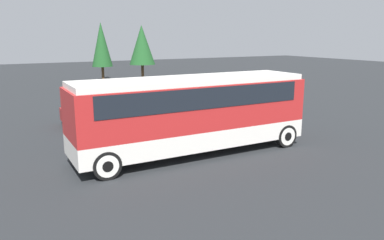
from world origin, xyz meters
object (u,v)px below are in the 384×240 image
object	(u,v)px
tour_bus	(194,108)
parked_car_far	(102,110)
parked_car_mid	(193,100)
parked_car_near	(214,107)

from	to	relation	value
tour_bus	parked_car_far	world-z (taller)	tour_bus
tour_bus	parked_car_mid	world-z (taller)	tour_bus
tour_bus	parked_car_near	xyz separation A→B (m)	(4.18, 5.15, -1.19)
parked_car_far	tour_bus	bearing A→B (deg)	-76.16
tour_bus	parked_car_mid	bearing A→B (deg)	61.58
parked_car_far	parked_car_near	bearing A→B (deg)	-20.80
parked_car_mid	tour_bus	bearing A→B (deg)	-118.42
tour_bus	parked_car_near	world-z (taller)	tour_bus
parked_car_near	parked_car_mid	bearing A→B (deg)	85.26
parked_car_near	parked_car_mid	world-z (taller)	parked_car_near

